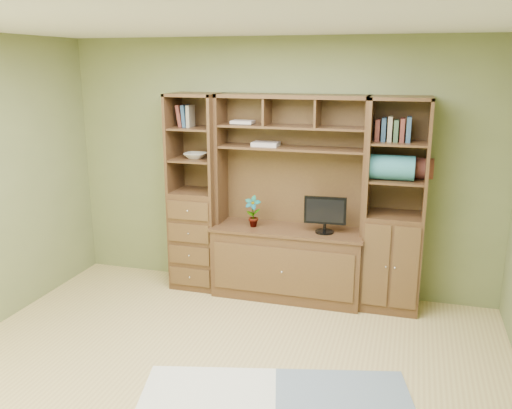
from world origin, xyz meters
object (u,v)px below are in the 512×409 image
(left_tower, at_px, (196,193))
(right_tower, at_px, (395,206))
(center_hutch, at_px, (289,200))
(monitor, at_px, (325,208))

(left_tower, xyz_separation_m, right_tower, (2.02, 0.00, 0.00))
(center_hutch, relative_size, right_tower, 1.00)
(left_tower, bearing_deg, right_tower, 0.00)
(center_hutch, bearing_deg, monitor, -5.36)
(right_tower, relative_size, monitor, 4.11)
(center_hutch, height_order, left_tower, same)
(right_tower, distance_m, monitor, 0.66)
(center_hutch, distance_m, monitor, 0.38)
(right_tower, height_order, monitor, right_tower)
(center_hutch, bearing_deg, right_tower, 2.23)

